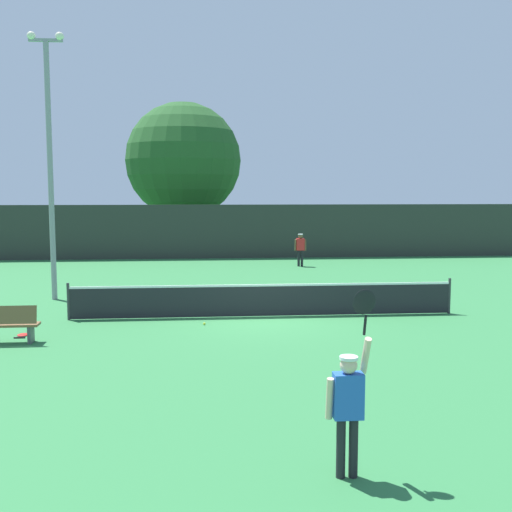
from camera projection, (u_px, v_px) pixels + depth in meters
ground_plane at (264, 317)px, 18.03m from camera, size 120.00×120.00×0.00m
tennis_net at (264, 299)px, 17.98m from camera, size 11.31×0.08×1.07m
perimeter_fence at (236, 231)px, 33.41m from camera, size 31.88×0.12×2.93m
player_serving at (349, 397)px, 7.84m from camera, size 0.68×0.39×2.44m
player_receiving at (300, 247)px, 29.86m from camera, size 0.57×0.23×1.58m
tennis_ball at (204, 324)px, 16.91m from camera, size 0.07×0.07×0.07m
spare_racket at (23, 335)px, 15.66m from camera, size 0.28×0.52×0.04m
courtside_bench at (0, 324)px, 14.79m from camera, size 1.80×0.44×0.95m
light_pole at (50, 151)px, 20.36m from camera, size 1.18×0.28×8.84m
large_tree at (183, 161)px, 38.65m from camera, size 7.26×7.26×9.20m
parked_car_near at (383, 235)px, 39.83m from camera, size 2.51×4.44×1.69m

